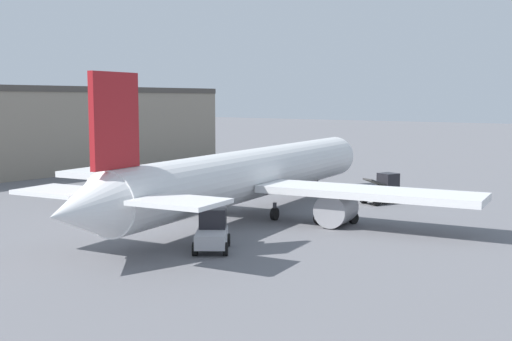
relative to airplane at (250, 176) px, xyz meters
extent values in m
plane|color=slate|center=(0.92, 0.16, -3.06)|extent=(400.00, 400.00, 0.00)
cylinder|color=silver|center=(0.92, 0.16, 0.10)|extent=(34.06, 9.66, 3.76)
cone|color=silver|center=(19.10, 3.41, 0.10)|extent=(3.61, 4.16, 3.69)
cone|color=silver|center=(-17.82, -3.18, 0.10)|extent=(4.70, 4.25, 3.57)
cube|color=silver|center=(-2.42, 9.22, -0.56)|extent=(6.75, 15.74, 0.50)
cube|color=silver|center=(0.92, -9.49, -0.56)|extent=(6.75, 15.74, 0.50)
cylinder|color=#939399|center=(-2.02, 6.97, -1.86)|extent=(3.18, 2.76, 2.30)
cylinder|color=#939399|center=(0.51, -7.24, -1.86)|extent=(3.18, 2.76, 2.30)
cube|color=maroon|center=(-15.04, -2.68, 4.58)|extent=(3.64, 0.99, 5.20)
cube|color=silver|center=(-15.77, 1.39, 0.48)|extent=(4.13, 5.04, 0.24)
cube|color=silver|center=(-14.32, -6.76, 0.48)|extent=(4.13, 5.04, 0.24)
cylinder|color=#38383D|center=(12.94, 2.31, -2.42)|extent=(0.28, 0.28, 1.28)
cylinder|color=black|center=(12.94, 2.31, -2.71)|extent=(0.75, 0.47, 0.70)
cylinder|color=#38383D|center=(-0.32, -2.54, -2.42)|extent=(0.28, 0.28, 1.28)
cylinder|color=black|center=(-0.32, -2.54, -2.61)|extent=(0.95, 0.50, 0.90)
cylinder|color=#38383D|center=(-1.18, 2.27, -2.42)|extent=(0.28, 0.28, 1.28)
cylinder|color=black|center=(-1.18, 2.27, -2.61)|extent=(0.95, 0.50, 0.90)
cylinder|color=#1E2338|center=(15.62, -4.62, -2.64)|extent=(0.28, 0.28, 0.84)
cylinder|color=orange|center=(15.62, -4.62, -1.89)|extent=(0.39, 0.39, 0.67)
sphere|color=tan|center=(15.62, -4.62, -1.43)|extent=(0.25, 0.25, 0.25)
cube|color=#B2B2B7|center=(1.15, -6.86, -2.32)|extent=(3.11, 2.04, 0.67)
cube|color=black|center=(1.94, -7.02, -1.50)|extent=(1.51, 1.57, 0.96)
cylinder|color=black|center=(1.99, -7.79, -2.66)|extent=(0.85, 0.44, 0.81)
cylinder|color=black|center=(2.29, -6.33, -2.66)|extent=(0.85, 0.44, 0.81)
cylinder|color=black|center=(0.02, -7.39, -2.66)|extent=(0.85, 0.44, 0.81)
cylinder|color=black|center=(0.32, -5.93, -2.66)|extent=(0.85, 0.44, 0.81)
cube|color=beige|center=(11.16, -5.17, -2.25)|extent=(3.48, 2.54, 0.90)
cube|color=black|center=(11.99, -5.47, -1.16)|extent=(1.78, 1.80, 1.28)
cube|color=#333333|center=(10.63, -4.98, -1.20)|extent=(2.21, 1.69, 0.75)
cylinder|color=black|center=(11.93, -6.28, -2.70)|extent=(0.79, 0.51, 0.74)
cylinder|color=black|center=(12.46, -4.80, -2.70)|extent=(0.79, 0.51, 0.74)
cylinder|color=black|center=(9.86, -5.54, -2.70)|extent=(0.79, 0.51, 0.74)
cylinder|color=black|center=(10.39, -4.06, -2.70)|extent=(0.79, 0.51, 0.74)
cube|color=#B2B2B7|center=(-10.27, -5.31, -2.28)|extent=(3.78, 3.46, 0.81)
cube|color=black|center=(-9.51, -4.73, -1.29)|extent=(2.15, 2.15, 1.16)
cylinder|color=black|center=(-8.79, -5.27, -2.68)|extent=(0.77, 0.69, 0.76)
cylinder|color=black|center=(-9.84, -3.90, -2.68)|extent=(0.77, 0.69, 0.76)
cylinder|color=black|center=(-10.70, -6.73, -2.68)|extent=(0.77, 0.69, 0.76)
cylinder|color=black|center=(-11.75, -5.36, -2.68)|extent=(0.77, 0.69, 0.76)
camera|label=1|loc=(-37.54, -29.92, 5.73)|focal=45.00mm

